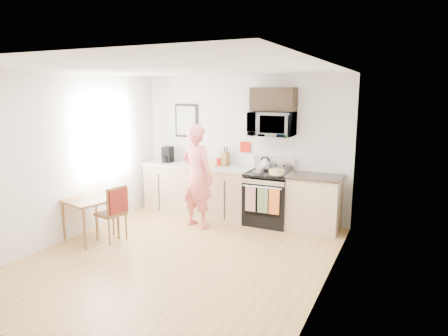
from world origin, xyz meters
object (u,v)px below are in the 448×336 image
at_px(range, 269,200).
at_px(microwave, 272,124).
at_px(cake, 277,173).
at_px(dining_table, 90,203).
at_px(person, 197,176).
at_px(chair, 115,206).

relative_size(range, microwave, 1.53).
bearing_deg(microwave, cake, -56.33).
bearing_deg(cake, range, 135.97).
distance_m(dining_table, cake, 3.05).
bearing_deg(range, microwave, 90.06).
bearing_deg(person, dining_table, 60.19).
height_order(chair, cake, cake).
bearing_deg(dining_table, person, 46.75).
relative_size(microwave, dining_table, 1.01).
bearing_deg(person, chair, 70.55).
xyz_separation_m(person, dining_table, (-1.21, -1.28, -0.30)).
height_order(range, chair, range).
bearing_deg(microwave, dining_table, -137.91).
bearing_deg(microwave, range, -89.94).
xyz_separation_m(dining_table, cake, (2.47, 1.76, 0.38)).
relative_size(range, person, 0.65).
xyz_separation_m(microwave, chair, (-1.84, -1.97, -1.19)).
bearing_deg(range, chair, -134.64).
xyz_separation_m(range, chair, (-1.84, -1.86, 0.14)).
height_order(microwave, cake, microwave).
distance_m(microwave, person, 1.57).
distance_m(range, person, 1.33).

